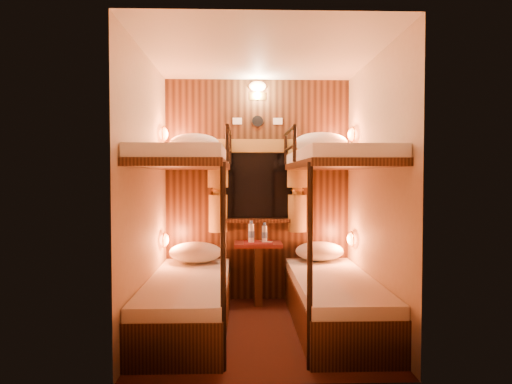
{
  "coord_description": "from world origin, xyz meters",
  "views": [
    {
      "loc": [
        -0.17,
        -3.96,
        1.35
      ],
      "look_at": [
        -0.04,
        0.15,
        1.21
      ],
      "focal_mm": 32.0,
      "sensor_mm": 36.0,
      "label": 1
    }
  ],
  "objects_px": {
    "table": "(258,264)",
    "bunk_right": "(334,265)",
    "bunk_left": "(188,266)",
    "bottle_left": "(251,233)",
    "bottle_right": "(264,234)"
  },
  "relations": [
    {
      "from": "bunk_left",
      "to": "bottle_left",
      "type": "bearing_deg",
      "value": 53.29
    },
    {
      "from": "bottle_left",
      "to": "bunk_right",
      "type": "bearing_deg",
      "value": -46.97
    },
    {
      "from": "bunk_right",
      "to": "table",
      "type": "xyz_separation_m",
      "value": [
        -0.65,
        0.78,
        -0.14
      ]
    },
    {
      "from": "table",
      "to": "bunk_left",
      "type": "bearing_deg",
      "value": -129.67
    },
    {
      "from": "table",
      "to": "bunk_right",
      "type": "bearing_deg",
      "value": -50.33
    },
    {
      "from": "bunk_left",
      "to": "bottle_right",
      "type": "xyz_separation_m",
      "value": [
        0.71,
        0.77,
        0.18
      ]
    },
    {
      "from": "bottle_right",
      "to": "bunk_left",
      "type": "bearing_deg",
      "value": -132.92
    },
    {
      "from": "bunk_left",
      "to": "bunk_right",
      "type": "xyz_separation_m",
      "value": [
        1.3,
        0.0,
        0.0
      ]
    },
    {
      "from": "bottle_left",
      "to": "bottle_right",
      "type": "relative_size",
      "value": 1.11
    },
    {
      "from": "table",
      "to": "bottle_right",
      "type": "xyz_separation_m",
      "value": [
        0.07,
        -0.01,
        0.33
      ]
    },
    {
      "from": "bunk_left",
      "to": "bottle_right",
      "type": "height_order",
      "value": "bunk_left"
    },
    {
      "from": "bunk_right",
      "to": "bottle_left",
      "type": "distance_m",
      "value": 1.07
    },
    {
      "from": "bottle_right",
      "to": "table",
      "type": "bearing_deg",
      "value": 169.7
    },
    {
      "from": "table",
      "to": "bottle_left",
      "type": "xyz_separation_m",
      "value": [
        -0.07,
        -0.01,
        0.34
      ]
    },
    {
      "from": "table",
      "to": "bottle_right",
      "type": "bearing_deg",
      "value": -10.3
    }
  ]
}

